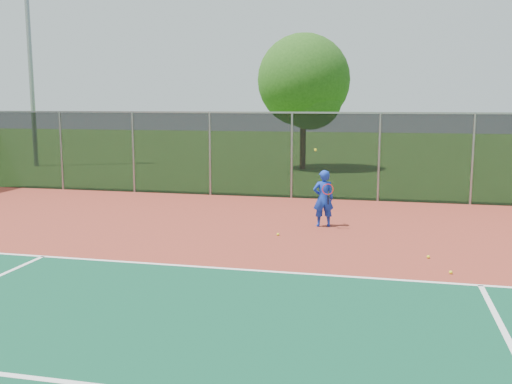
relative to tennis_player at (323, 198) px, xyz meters
The scene contains 9 objects.
ground 7.66m from the tennis_player, 79.53° to the right, with size 120.00×120.00×0.00m, color #32621C.
court_apron 5.72m from the tennis_player, 75.85° to the right, with size 30.00×20.00×0.02m, color maroon.
fence_back 4.77m from the tennis_player, 72.91° to the left, with size 30.00×0.06×3.03m.
tennis_player is the anchor object (origin of this frame).
practice_ball_2 1.85m from the tennis_player, 125.70° to the right, with size 0.07×0.07×0.07m, color yellow.
practice_ball_3 4.89m from the tennis_player, 52.66° to the right, with size 0.07×0.07×0.07m, color yellow.
practice_ball_5 3.84m from the tennis_player, 46.83° to the right, with size 0.07×0.07×0.07m, color yellow.
floodlight_nw 21.60m from the tennis_player, 144.59° to the left, with size 0.90×0.40×13.48m.
tree_back_left 14.21m from the tennis_player, 100.21° to the left, with size 4.63×4.63×6.81m.
Camera 1 is at (0.22, -7.72, 3.33)m, focal length 40.00 mm.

